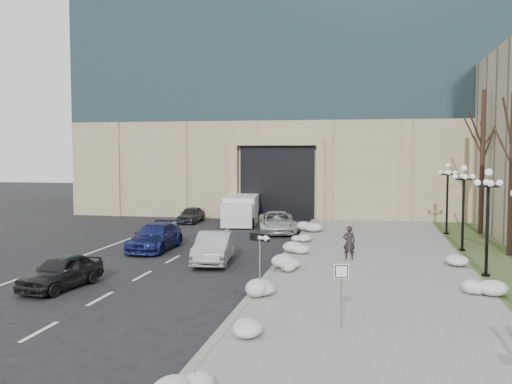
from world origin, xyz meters
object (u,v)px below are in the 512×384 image
at_px(lamppost_d, 447,189).
at_px(car_e, 191,215).
at_px(box_truck, 241,210).
at_px(lamppost_c, 463,196).
at_px(car_b, 214,248).
at_px(lamppost_b, 488,208).
at_px(car_d, 277,222).
at_px(car_a, 61,272).
at_px(pedestrian, 349,243).
at_px(keep_sign, 341,282).
at_px(car_c, 155,237).
at_px(one_way_sign, 263,245).

bearing_deg(lamppost_d, car_e, 170.05).
xyz_separation_m(box_truck, lamppost_c, (14.58, -9.79, 2.05)).
bearing_deg(box_truck, car_e, 173.71).
distance_m(car_b, lamppost_b, 12.73).
distance_m(car_d, car_e, 8.54).
height_order(car_a, lamppost_c, lamppost_c).
distance_m(car_b, box_truck, 15.45).
relative_size(lamppost_b, lamppost_d, 1.00).
xyz_separation_m(car_d, box_truck, (-3.46, 4.24, 0.30)).
bearing_deg(car_e, lamppost_c, -27.77).
xyz_separation_m(pedestrian, keep_sign, (0.16, -11.28, 0.56)).
distance_m(lamppost_c, lamppost_d, 6.50).
xyz_separation_m(keep_sign, lamppost_b, (5.81, 8.67, 1.54)).
bearing_deg(pedestrian, lamppost_c, -151.54).
bearing_deg(lamppost_c, keep_sign, -110.94).
xyz_separation_m(box_truck, keep_sign, (8.77, -24.95, 0.51)).
bearing_deg(car_c, lamppost_b, -13.99).
distance_m(keep_sign, lamppost_b, 10.55).
bearing_deg(car_a, one_way_sign, 10.24).
distance_m(car_e, pedestrian, 18.56).
bearing_deg(car_b, keep_sign, -61.94).
bearing_deg(car_a, box_truck, 92.62).
distance_m(car_d, one_way_sign, 17.40).
height_order(pedestrian, box_truck, box_truck).
height_order(car_b, one_way_sign, one_way_sign).
height_order(car_c, box_truck, box_truck).
height_order(car_e, one_way_sign, one_way_sign).
bearing_deg(lamppost_b, car_b, 175.50).
xyz_separation_m(car_d, lamppost_c, (11.12, -5.55, 2.35)).
height_order(car_c, lamppost_c, lamppost_c).
relative_size(car_c, keep_sign, 2.41).
height_order(car_c, car_e, car_c).
bearing_deg(box_truck, lamppost_c, -40.64).
xyz_separation_m(car_b, box_truck, (-2.10, 15.31, 0.27)).
bearing_deg(box_truck, keep_sign, -77.39).
bearing_deg(car_b, car_e, 105.06).
bearing_deg(car_a, car_c, 96.94).
height_order(pedestrian, one_way_sign, one_way_sign).
distance_m(car_e, one_way_sign, 23.53).
bearing_deg(car_e, car_b, -68.36).
bearing_deg(car_d, lamppost_b, -60.07).
distance_m(car_b, pedestrian, 6.72).
relative_size(car_c, one_way_sign, 2.07).
relative_size(pedestrian, box_truck, 0.25).
bearing_deg(car_c, one_way_sign, -49.97).
bearing_deg(lamppost_b, car_e, 138.77).
xyz_separation_m(car_b, lamppost_b, (12.48, -0.98, 2.32)).
xyz_separation_m(car_a, car_b, (4.60, 6.28, 0.07)).
distance_m(car_d, lamppost_c, 12.65).
height_order(car_b, keep_sign, keep_sign).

